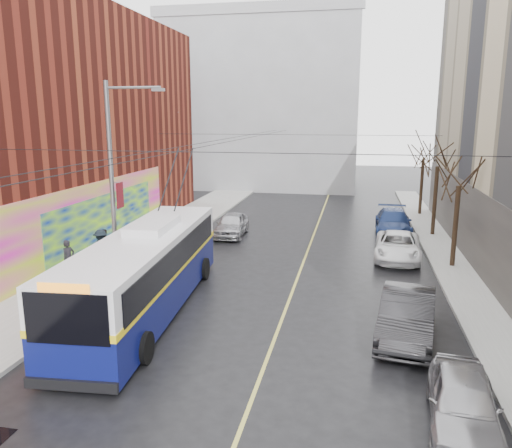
{
  "coord_description": "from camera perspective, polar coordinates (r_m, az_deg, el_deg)",
  "views": [
    {
      "loc": [
        4.02,
        -9.75,
        7.56
      ],
      "look_at": [
        -0.4,
        12.29,
        2.68
      ],
      "focal_mm": 35.0,
      "sensor_mm": 36.0,
      "label": 1
    }
  ],
  "objects": [
    {
      "name": "trolleybus",
      "position": [
        19.94,
        -12.45,
        -5.22
      ],
      "size": [
        3.67,
        12.84,
        6.02
      ],
      "rotation": [
        0.0,
        0.0,
        0.07
      ],
      "color": "#0A0F4E",
      "rests_on": "ground"
    },
    {
      "name": "pigeons_flying",
      "position": [
        21.02,
        -5.09,
        11.43
      ],
      "size": [
        2.92,
        3.13,
        3.19
      ],
      "color": "slate"
    },
    {
      "name": "sidewalk_right",
      "position": [
        23.53,
        23.11,
        -7.32
      ],
      "size": [
        2.0,
        60.0,
        0.15
      ],
      "primitive_type": "cube",
      "color": "gray",
      "rests_on": "ground"
    },
    {
      "name": "pedestrian_b",
      "position": [
        27.06,
        -16.81,
        -2.34
      ],
      "size": [
        1.03,
        1.02,
        1.68
      ],
      "primitive_type": "imported",
      "rotation": [
        0.0,
        0.0,
        0.75
      ],
      "color": "black",
      "rests_on": "sidewalk_left"
    },
    {
      "name": "parked_car_d",
      "position": [
        33.65,
        15.4,
        0.2
      ],
      "size": [
        2.33,
        5.51,
        1.59
      ],
      "primitive_type": "imported",
      "rotation": [
        0.0,
        0.0,
        -0.02
      ],
      "color": "navy",
      "rests_on": "ground"
    },
    {
      "name": "sidewalk_left",
      "position": [
        25.95,
        -16.88,
        -5.06
      ],
      "size": [
        4.0,
        60.0,
        0.15
      ],
      "primitive_type": "cube",
      "color": "gray",
      "rests_on": "ground"
    },
    {
      "name": "parked_car_c",
      "position": [
        27.92,
        15.89,
        -2.44
      ],
      "size": [
        2.69,
        5.22,
        1.41
      ],
      "primitive_type": "imported",
      "rotation": [
        0.0,
        0.0,
        -0.07
      ],
      "color": "white",
      "rests_on": "ground"
    },
    {
      "name": "tree_near",
      "position": [
        26.35,
        22.3,
        5.72
      ],
      "size": [
        3.2,
        3.2,
        6.4
      ],
      "color": "black",
      "rests_on": "ground"
    },
    {
      "name": "tree_far",
      "position": [
        40.13,
        18.65,
        8.16
      ],
      "size": [
        3.2,
        3.2,
        6.57
      ],
      "color": "black",
      "rests_on": "ground"
    },
    {
      "name": "following_car",
      "position": [
        32.04,
        -2.81,
        -0.06
      ],
      "size": [
        1.93,
        4.41,
        1.48
      ],
      "primitive_type": "imported",
      "rotation": [
        0.0,
        0.0,
        0.04
      ],
      "color": "#ABACB0",
      "rests_on": "ground"
    },
    {
      "name": "parked_car_a",
      "position": [
        13.94,
        22.58,
        -18.26
      ],
      "size": [
        2.06,
        4.22,
        1.39
      ],
      "primitive_type": "imported",
      "rotation": [
        0.0,
        0.0,
        -0.11
      ],
      "color": "#9B9B9F",
      "rests_on": "ground"
    },
    {
      "name": "pedestrian_c",
      "position": [
        26.19,
        -17.28,
        -2.62
      ],
      "size": [
        1.22,
        1.39,
        1.87
      ],
      "primitive_type": "imported",
      "rotation": [
        0.0,
        0.0,
        2.12
      ],
      "color": "black",
      "rests_on": "sidewalk_left"
    },
    {
      "name": "tree_mid",
      "position": [
        33.2,
        20.13,
        7.53
      ],
      "size": [
        3.2,
        3.2,
        6.68
      ],
      "color": "black",
      "rests_on": "ground"
    },
    {
      "name": "streetlight_pole",
      "position": [
        22.37,
        -15.81,
        4.83
      ],
      "size": [
        2.65,
        0.6,
        9.0
      ],
      "color": "slate",
      "rests_on": "ground"
    },
    {
      "name": "building_far",
      "position": [
        55.67,
        1.01,
        13.74
      ],
      "size": [
        20.5,
        12.1,
        18.0
      ],
      "color": "gray",
      "rests_on": "ground"
    },
    {
      "name": "lane_line",
      "position": [
        25.05,
        5.07,
        -5.36
      ],
      "size": [
        0.12,
        50.0,
        0.01
      ],
      "primitive_type": "cube",
      "color": "#BFB74C",
      "rests_on": "ground"
    },
    {
      "name": "catenary_wires",
      "position": [
        25.41,
        -3.67,
        9.27
      ],
      "size": [
        18.0,
        60.0,
        0.22
      ],
      "color": "black"
    },
    {
      "name": "ground",
      "position": [
        12.97,
        -9.81,
        -23.58
      ],
      "size": [
        140.0,
        140.0,
        0.0
      ],
      "primitive_type": "plane",
      "color": "black",
      "rests_on": "ground"
    },
    {
      "name": "parked_car_b",
      "position": [
        18.25,
        16.88,
        -9.94
      ],
      "size": [
        2.46,
        5.23,
        1.66
      ],
      "primitive_type": "imported",
      "rotation": [
        0.0,
        0.0,
        -0.14
      ],
      "color": "#27272A",
      "rests_on": "ground"
    },
    {
      "name": "pedestrian_a",
      "position": [
        24.93,
        -20.61,
        -3.72
      ],
      "size": [
        0.6,
        0.75,
        1.77
      ],
      "primitive_type": "imported",
      "rotation": [
        0.0,
        0.0,
        1.25
      ],
      "color": "black",
      "rests_on": "sidewalk_left"
    }
  ]
}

